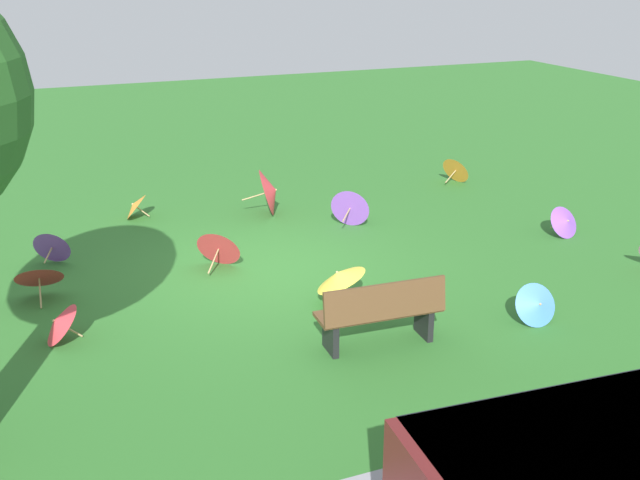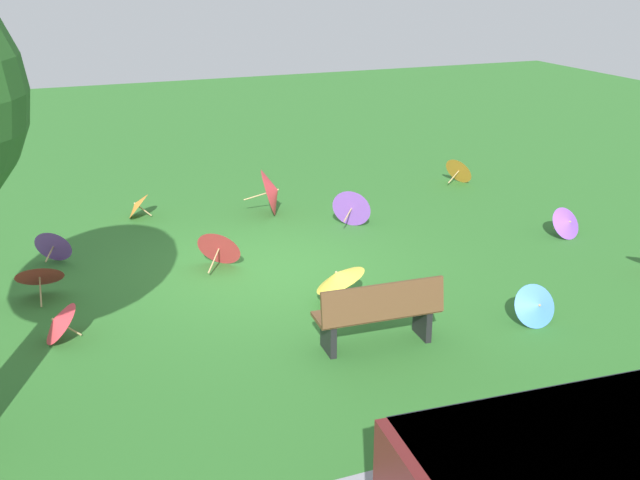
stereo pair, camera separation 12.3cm
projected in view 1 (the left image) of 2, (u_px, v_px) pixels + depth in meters
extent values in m
plane|color=#2D6B28|center=(267.00, 269.00, 11.93)|extent=(40.00, 40.00, 0.00)
cube|color=brown|center=(379.00, 311.00, 9.47)|extent=(1.62, 0.53, 0.05)
cube|color=brown|center=(386.00, 301.00, 9.21)|extent=(1.60, 0.20, 0.45)
cube|color=black|center=(331.00, 335.00, 9.35)|extent=(0.10, 0.41, 0.45)
cube|color=black|center=(424.00, 320.00, 9.75)|extent=(0.10, 0.41, 0.45)
cylinder|color=tan|center=(347.00, 292.00, 10.66)|extent=(0.18, 0.11, 0.36)
cone|color=yellow|center=(339.00, 276.00, 10.59)|extent=(0.99, 1.00, 0.45)
sphere|color=tan|center=(337.00, 272.00, 10.57)|extent=(0.06, 0.05, 0.05)
cylinder|color=tan|center=(40.00, 293.00, 10.65)|extent=(0.06, 0.32, 0.35)
cone|color=#D8383F|center=(39.00, 275.00, 10.74)|extent=(0.73, 0.63, 0.53)
sphere|color=tan|center=(39.00, 271.00, 10.76)|extent=(0.04, 0.05, 0.05)
cylinder|color=tan|center=(254.00, 196.00, 14.32)|extent=(0.46, 0.16, 0.16)
cone|color=#D8383F|center=(271.00, 191.00, 14.32)|extent=(0.69, 0.99, 0.92)
sphere|color=tan|center=(276.00, 190.00, 14.31)|extent=(0.05, 0.05, 0.04)
cylinder|color=tan|center=(346.00, 215.00, 13.51)|extent=(0.31, 0.35, 0.13)
cone|color=purple|center=(351.00, 207.00, 13.74)|extent=(0.73, 0.69, 0.73)
sphere|color=tan|center=(352.00, 205.00, 13.79)|extent=(0.06, 0.06, 0.04)
cylinder|color=tan|center=(451.00, 177.00, 16.31)|extent=(0.35, 0.17, 0.22)
cone|color=orange|center=(457.00, 169.00, 16.42)|extent=(0.64, 0.75, 0.62)
sphere|color=tan|center=(459.00, 167.00, 16.45)|extent=(0.06, 0.05, 0.05)
cylinder|color=tan|center=(527.00, 307.00, 10.27)|extent=(0.04, 0.35, 0.22)
cone|color=#4C8CE5|center=(538.00, 305.00, 10.03)|extent=(0.62, 0.44, 0.58)
sphere|color=tan|center=(540.00, 304.00, 9.97)|extent=(0.04, 0.05, 0.05)
cylinder|color=tan|center=(72.00, 331.00, 9.68)|extent=(0.24, 0.03, 0.22)
cone|color=#D8383F|center=(58.00, 323.00, 9.57)|extent=(0.50, 0.61, 0.54)
sphere|color=tan|center=(54.00, 321.00, 9.54)|extent=(0.05, 0.04, 0.05)
cylinder|color=tan|center=(213.00, 261.00, 11.71)|extent=(0.29, 0.37, 0.26)
cone|color=#D8383F|center=(220.00, 246.00, 11.91)|extent=(0.83, 0.78, 0.68)
sphere|color=tan|center=(221.00, 243.00, 11.95)|extent=(0.06, 0.06, 0.05)
cylinder|color=tan|center=(143.00, 212.00, 14.22)|extent=(0.23, 0.11, 0.20)
cone|color=orange|center=(135.00, 206.00, 14.17)|extent=(0.62, 0.70, 0.50)
sphere|color=tan|center=(132.00, 204.00, 14.16)|extent=(0.06, 0.05, 0.05)
cylinder|color=tan|center=(48.00, 255.00, 11.90)|extent=(0.17, 0.30, 0.15)
cone|color=purple|center=(53.00, 246.00, 12.06)|extent=(0.68, 0.56, 0.59)
sphere|color=tan|center=(54.00, 244.00, 12.09)|extent=(0.05, 0.06, 0.05)
cylinder|color=tan|center=(557.00, 225.00, 13.41)|extent=(0.07, 0.27, 0.19)
cone|color=purple|center=(566.00, 222.00, 13.23)|extent=(0.66, 0.52, 0.55)
sphere|color=tan|center=(568.00, 221.00, 13.19)|extent=(0.04, 0.06, 0.05)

